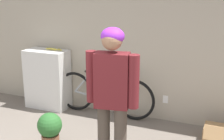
# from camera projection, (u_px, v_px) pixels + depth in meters

# --- Properties ---
(wall_back) EXTENTS (8.00, 0.07, 2.60)m
(wall_back) POSITION_uv_depth(u_px,v_px,m) (134.00, 36.00, 4.84)
(wall_back) COLOR #B7AD99
(wall_back) RESTS_ON ground_plane
(side_shelf) EXTENTS (0.73, 0.40, 1.01)m
(side_shelf) POSITION_uv_depth(u_px,v_px,m) (48.00, 79.00, 5.37)
(side_shelf) COLOR white
(side_shelf) RESTS_ON ground_plane
(person) EXTENTS (0.60, 0.26, 1.67)m
(person) POSITION_uv_depth(u_px,v_px,m) (112.00, 90.00, 3.34)
(person) COLOR #4C4238
(person) RESTS_ON ground_plane
(bicycle) EXTENTS (1.72, 0.46, 0.74)m
(bicycle) POSITION_uv_depth(u_px,v_px,m) (103.00, 94.00, 5.07)
(bicycle) COLOR black
(bicycle) RESTS_ON ground_plane
(banana) EXTENTS (0.33, 0.09, 0.03)m
(banana) POSITION_uv_depth(u_px,v_px,m) (54.00, 49.00, 5.25)
(banana) COLOR #EAD64C
(banana) RESTS_ON side_shelf
(cardboard_box) EXTENTS (0.51, 0.42, 0.28)m
(cardboard_box) POSITION_uv_depth(u_px,v_px,m) (223.00, 136.00, 4.23)
(cardboard_box) COLOR #A87F51
(cardboard_box) RESTS_ON ground_plane
(potted_plant) EXTENTS (0.32, 0.32, 0.49)m
(potted_plant) POSITION_uv_depth(u_px,v_px,m) (50.00, 129.00, 4.05)
(potted_plant) COLOR brown
(potted_plant) RESTS_ON ground_plane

